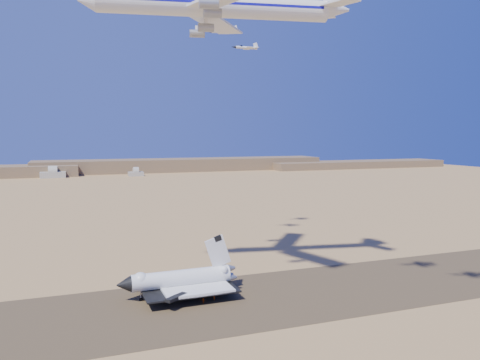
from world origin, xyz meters
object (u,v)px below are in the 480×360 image
object	(u,v)px
chase_jet_f	(246,48)
crew_c	(203,301)
shuttle	(180,281)
carrier_747	(208,6)
chase_jet_e	(224,32)
crew_a	(214,298)
crew_b	(206,295)

from	to	relation	value
chase_jet_f	crew_c	bearing A→B (deg)	-116.04
shuttle	carrier_747	size ratio (longest dim) A/B	0.44
chase_jet_e	chase_jet_f	size ratio (longest dim) A/B	1.00
shuttle	crew_c	bearing A→B (deg)	-61.68
crew_a	crew_c	distance (m)	4.26
shuttle	crew_b	xyz separation A→B (m)	(7.57, -4.11, -4.34)
shuttle	crew_a	world-z (taller)	shuttle
shuttle	chase_jet_e	distance (m)	110.99
crew_c	chase_jet_e	xyz separation A→B (m)	(27.05, 60.98, 97.13)
crew_b	crew_a	bearing A→B (deg)	-167.91
crew_b	shuttle	bearing A→B (deg)	50.10
crew_b	crew_c	size ratio (longest dim) A/B	0.95
carrier_747	crew_a	world-z (taller)	carrier_747
crew_c	crew_b	bearing A→B (deg)	-91.20
crew_a	chase_jet_f	size ratio (longest dim) A/B	0.14
crew_b	crew_c	xyz separation A→B (m)	(-2.32, -5.32, 0.04)
carrier_747	crew_a	xyz separation A→B (m)	(-1.26, -9.70, -93.50)
crew_a	chase_jet_f	bearing A→B (deg)	-44.15
crew_a	chase_jet_e	bearing A→B (deg)	-37.77
shuttle	crew_a	bearing A→B (deg)	-41.53
crew_a	chase_jet_e	distance (m)	116.19
shuttle	crew_c	xyz separation A→B (m)	(5.24, -9.43, -4.30)
chase_jet_f	crew_a	bearing A→B (deg)	-114.22
crew_a	crew_b	size ratio (longest dim) A/B	1.11
carrier_747	chase_jet_e	xyz separation A→B (m)	(21.79, 49.82, 3.59)
carrier_747	crew_c	distance (m)	94.36
crew_a	chase_jet_f	distance (m)	128.41
crew_b	chase_jet_f	distance (m)	126.74
crew_a	chase_jet_e	xyz separation A→B (m)	(23.05, 59.52, 97.08)
shuttle	chase_jet_f	distance (m)	123.97
carrier_747	chase_jet_e	world-z (taller)	carrier_747
crew_a	chase_jet_e	size ratio (longest dim) A/B	0.14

